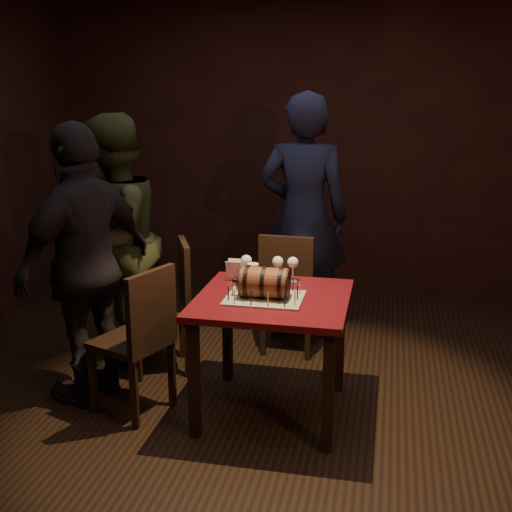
# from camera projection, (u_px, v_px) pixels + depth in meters

# --- Properties ---
(room_shell) EXTENTS (5.04, 5.04, 2.80)m
(room_shell) POSITION_uv_depth(u_px,v_px,m) (260.00, 185.00, 3.77)
(room_shell) COLOR black
(room_shell) RESTS_ON ground
(pub_table) EXTENTS (0.90, 0.90, 0.75)m
(pub_table) POSITION_uv_depth(u_px,v_px,m) (273.00, 314.00, 3.84)
(pub_table) COLOR #4B0C12
(pub_table) RESTS_ON ground
(cake_board) EXTENTS (0.45, 0.35, 0.01)m
(cake_board) POSITION_uv_depth(u_px,v_px,m) (265.00, 298.00, 3.77)
(cake_board) COLOR gray
(cake_board) RESTS_ON pub_table
(barrel_cake) EXTENTS (0.34, 0.20, 0.20)m
(barrel_cake) POSITION_uv_depth(u_px,v_px,m) (264.00, 282.00, 3.74)
(barrel_cake) COLOR brown
(barrel_cake) RESTS_ON cake_board
(birthday_candles) EXTENTS (0.40, 0.30, 0.09)m
(birthday_candles) POSITION_uv_depth(u_px,v_px,m) (265.00, 291.00, 3.76)
(birthday_candles) COLOR #D7CC80
(birthday_candles) RESTS_ON cake_board
(wine_glass_left) EXTENTS (0.07, 0.07, 0.16)m
(wine_glass_left) POSITION_uv_depth(u_px,v_px,m) (246.00, 262.00, 4.13)
(wine_glass_left) COLOR silver
(wine_glass_left) RESTS_ON pub_table
(wine_glass_mid) EXTENTS (0.07, 0.07, 0.16)m
(wine_glass_mid) POSITION_uv_depth(u_px,v_px,m) (278.00, 263.00, 4.10)
(wine_glass_mid) COLOR silver
(wine_glass_mid) RESTS_ON pub_table
(wine_glass_right) EXTENTS (0.07, 0.07, 0.16)m
(wine_glass_right) POSITION_uv_depth(u_px,v_px,m) (293.00, 264.00, 4.08)
(wine_glass_right) COLOR silver
(wine_glass_right) RESTS_ON pub_table
(pint_of_ale) EXTENTS (0.07, 0.07, 0.15)m
(pint_of_ale) POSITION_uv_depth(u_px,v_px,m) (253.00, 276.00, 3.98)
(pint_of_ale) COLOR silver
(pint_of_ale) RESTS_ON pub_table
(menu_card) EXTENTS (0.10, 0.05, 0.13)m
(menu_card) POSITION_uv_depth(u_px,v_px,m) (235.00, 270.00, 4.12)
(menu_card) COLOR white
(menu_card) RESTS_ON pub_table
(chair_back) EXTENTS (0.42, 0.42, 0.93)m
(chair_back) POSITION_uv_depth(u_px,v_px,m) (289.00, 287.00, 4.74)
(chair_back) COLOR black
(chair_back) RESTS_ON ground
(chair_left_rear) EXTENTS (0.53, 0.53, 0.93)m
(chair_left_rear) POSITION_uv_depth(u_px,v_px,m) (171.00, 299.00, 4.48)
(chair_left_rear) COLOR black
(chair_left_rear) RESTS_ON ground
(chair_left_front) EXTENTS (0.52, 0.52, 0.93)m
(chair_left_front) POSITION_uv_depth(u_px,v_px,m) (140.00, 334.00, 3.85)
(chair_left_front) COLOR black
(chair_left_front) RESTS_ON ground
(person_back) EXTENTS (0.73, 0.50, 1.93)m
(person_back) POSITION_uv_depth(u_px,v_px,m) (303.00, 217.00, 5.02)
(person_back) COLOR #1A1D35
(person_back) RESTS_ON ground
(person_left_rear) EXTENTS (0.76, 0.93, 1.79)m
(person_left_rear) POSITION_uv_depth(u_px,v_px,m) (113.00, 241.00, 4.55)
(person_left_rear) COLOR #343B1D
(person_left_rear) RESTS_ON ground
(person_left_front) EXTENTS (0.77, 1.12, 1.77)m
(person_left_front) POSITION_uv_depth(u_px,v_px,m) (86.00, 265.00, 3.99)
(person_left_front) COLOR black
(person_left_front) RESTS_ON ground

